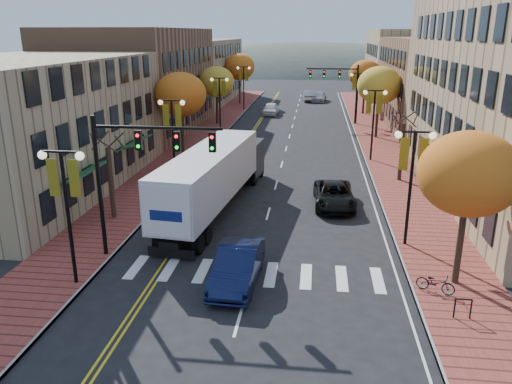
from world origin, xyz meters
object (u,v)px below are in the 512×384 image
(semi_truck, at_px, (216,173))
(bicycle, at_px, (436,283))
(navy_sedan, at_px, (238,266))
(black_suv, at_px, (334,195))

(semi_truck, bearing_deg, bicycle, -34.20)
(semi_truck, distance_m, navy_sedan, 9.94)
(semi_truck, height_order, bicycle, semi_truck)
(bicycle, bearing_deg, black_suv, 43.65)
(navy_sedan, distance_m, black_suv, 11.74)
(navy_sedan, height_order, black_suv, navy_sedan)
(black_suv, relative_size, bicycle, 3.36)
(black_suv, bearing_deg, bicycle, -72.83)
(navy_sedan, relative_size, black_suv, 0.95)
(semi_truck, relative_size, bicycle, 10.29)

